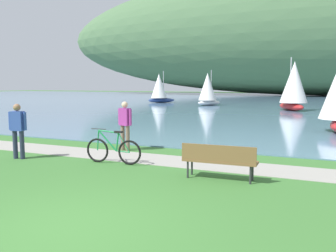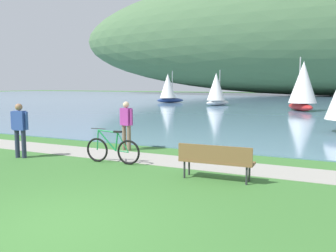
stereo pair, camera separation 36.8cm
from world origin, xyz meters
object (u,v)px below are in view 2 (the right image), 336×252
object	(u,v)px
person_at_shoreline	(126,122)
sailboat_mid_bay	(216,89)
bicycle_leaning_near_bench	(112,150)
sailboat_toward_hillside	(303,85)
person_on_the_grass	(20,127)
sailboat_nearest_to_shore	(168,88)
park_bench_near_camera	(216,159)

from	to	relation	value
person_at_shoreline	sailboat_mid_bay	size ratio (longest dim) A/B	0.45
bicycle_leaning_near_bench	sailboat_toward_hillside	world-z (taller)	sailboat_toward_hillside
person_at_shoreline	person_on_the_grass	world-z (taller)	same
bicycle_leaning_near_bench	person_on_the_grass	distance (m)	3.16
sailboat_nearest_to_shore	sailboat_toward_hillside	world-z (taller)	sailboat_toward_hillside
person_at_shoreline	sailboat_toward_hillside	world-z (taller)	sailboat_toward_hillside
sailboat_nearest_to_shore	person_on_the_grass	bearing A→B (deg)	-72.32
sailboat_nearest_to_shore	sailboat_mid_bay	size ratio (longest dim) A/B	1.03
park_bench_near_camera	sailboat_mid_bay	size ratio (longest dim) A/B	0.48
bicycle_leaning_near_bench	person_at_shoreline	distance (m)	2.19
bicycle_leaning_near_bench	sailboat_mid_bay	bearing A→B (deg)	102.10
sailboat_nearest_to_shore	sailboat_mid_bay	distance (m)	7.89
sailboat_toward_hillside	bicycle_leaning_near_bench	bearing A→B (deg)	-97.14
park_bench_near_camera	person_at_shoreline	distance (m)	4.80
person_on_the_grass	sailboat_nearest_to_shore	xyz separation A→B (m)	(-10.19, 31.97, 0.89)
park_bench_near_camera	sailboat_mid_bay	bearing A→B (deg)	108.07
person_on_the_grass	park_bench_near_camera	bearing A→B (deg)	0.70
person_at_shoreline	sailboat_nearest_to_shore	bearing A→B (deg)	113.01
person_at_shoreline	sailboat_toward_hillside	size ratio (longest dim) A/B	0.37
person_at_shoreline	person_on_the_grass	xyz separation A→B (m)	(-2.30, -2.57, 0.00)
person_at_shoreline	sailboat_nearest_to_shore	world-z (taller)	sailboat_nearest_to_shore
bicycle_leaning_near_bench	sailboat_toward_hillside	bearing A→B (deg)	82.86
person_at_shoreline	sailboat_toward_hillside	xyz separation A→B (m)	(3.74, 21.89, 1.22)
person_on_the_grass	sailboat_mid_bay	bearing A→B (deg)	95.92
person_on_the_grass	sailboat_mid_bay	xyz separation A→B (m)	(-2.98, 28.77, 0.84)
park_bench_near_camera	sailboat_toward_hillside	xyz separation A→B (m)	(-0.33, 24.38, 1.68)
bicycle_leaning_near_bench	sailboat_mid_bay	xyz separation A→B (m)	(-6.04, 28.17, 1.42)
park_bench_near_camera	bicycle_leaning_near_bench	size ratio (longest dim) A/B	1.03
person_on_the_grass	sailboat_toward_hillside	xyz separation A→B (m)	(6.04, 24.45, 1.22)
person_at_shoreline	park_bench_near_camera	bearing A→B (deg)	-31.38
sailboat_toward_hillside	person_at_shoreline	bearing A→B (deg)	-99.71
sailboat_nearest_to_shore	sailboat_toward_hillside	bearing A→B (deg)	-24.84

